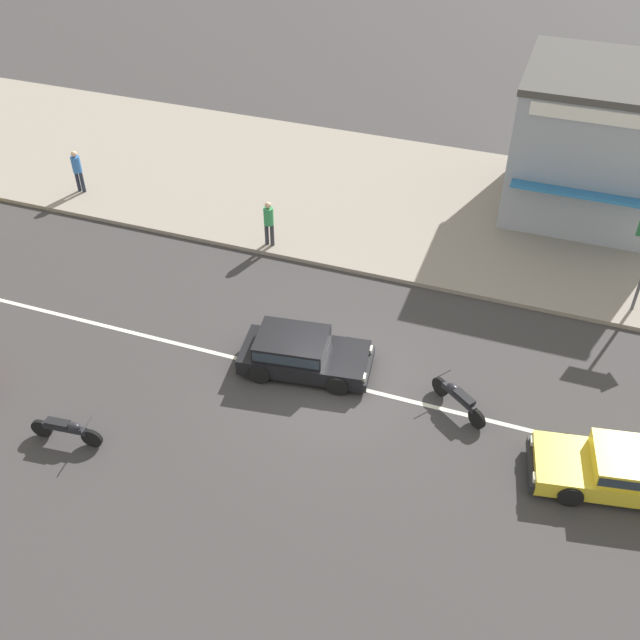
# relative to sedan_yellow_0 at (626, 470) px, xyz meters

# --- Properties ---
(ground_plane) EXTENTS (160.00, 160.00, 0.00)m
(ground_plane) POSITION_rel_sedan_yellow_0_xyz_m (-7.98, 1.03, -0.53)
(ground_plane) COLOR #383535
(lane_centre_stripe) EXTENTS (50.40, 0.14, 0.01)m
(lane_centre_stripe) POSITION_rel_sedan_yellow_0_xyz_m (-7.98, 1.03, -0.53)
(lane_centre_stripe) COLOR silver
(lane_centre_stripe) RESTS_ON ground
(kerb_strip) EXTENTS (68.00, 10.00, 0.15)m
(kerb_strip) POSITION_rel_sedan_yellow_0_xyz_m (-7.98, 11.19, -0.46)
(kerb_strip) COLOR gray
(kerb_strip) RESTS_ON ground
(sedan_yellow_0) EXTENTS (4.69, 2.39, 1.06)m
(sedan_yellow_0) POSITION_rel_sedan_yellow_0_xyz_m (0.00, 0.00, 0.00)
(sedan_yellow_0) COLOR yellow
(sedan_yellow_0) RESTS_ON ground
(hatchback_black_4) EXTENTS (3.86, 2.18, 1.10)m
(hatchback_black_4) POSITION_rel_sedan_yellow_0_xyz_m (-8.82, 1.30, 0.05)
(hatchback_black_4) COLOR black
(hatchback_black_4) RESTS_ON ground
(motorcycle_0) EXTENTS (1.67, 1.27, 0.80)m
(motorcycle_0) POSITION_rel_sedan_yellow_0_xyz_m (-4.27, 1.15, -0.11)
(motorcycle_0) COLOR black
(motorcycle_0) RESTS_ON ground
(motorcycle_1) EXTENTS (1.97, 0.56, 0.80)m
(motorcycle_1) POSITION_rel_sedan_yellow_0_xyz_m (-13.44, -3.30, -0.11)
(motorcycle_1) COLOR black
(motorcycle_1) RESTS_ON ground
(pedestrian_near_clock) EXTENTS (0.34, 0.34, 1.69)m
(pedestrian_near_clock) POSITION_rel_sedan_yellow_0_xyz_m (-20.26, 7.67, 0.60)
(pedestrian_near_clock) COLOR #232838
(pedestrian_near_clock) RESTS_ON kerb_strip
(pedestrian_mid_kerb) EXTENTS (0.34, 0.34, 1.68)m
(pedestrian_mid_kerb) POSITION_rel_sedan_yellow_0_xyz_m (-11.98, 6.66, 0.60)
(pedestrian_mid_kerb) COLOR #333338
(pedestrian_mid_kerb) RESTS_ON kerb_strip
(shopfront_corner_warung) EXTENTS (5.65, 6.17, 5.14)m
(shopfront_corner_warung) POSITION_rel_sedan_yellow_0_xyz_m (-1.98, 13.06, 2.19)
(shopfront_corner_warung) COLOR #999EA8
(shopfront_corner_warung) RESTS_ON kerb_strip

